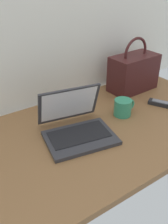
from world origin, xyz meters
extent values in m
cube|color=brown|center=(0.00, 0.00, 0.01)|extent=(1.60, 0.76, 0.03)
cube|color=#2D2D33|center=(-0.08, -0.03, 0.04)|extent=(0.35, 0.27, 0.02)
cube|color=black|center=(-0.07, -0.01, 0.05)|extent=(0.29, 0.19, 0.00)
cube|color=#2D2D33|center=(-0.05, 0.11, 0.14)|extent=(0.31, 0.13, 0.19)
cube|color=white|center=(-0.05, 0.11, 0.14)|extent=(0.28, 0.11, 0.17)
cylinder|color=#338C66|center=(0.23, 0.03, 0.07)|extent=(0.09, 0.09, 0.09)
torus|color=#338C66|center=(0.28, 0.03, 0.07)|extent=(0.06, 0.01, 0.06)
cube|color=black|center=(0.48, -0.02, 0.04)|extent=(0.12, 0.16, 0.02)
cube|color=slate|center=(0.48, -0.02, 0.05)|extent=(0.09, 0.12, 0.00)
cube|color=#3F1919|center=(0.49, 0.23, 0.14)|extent=(0.31, 0.17, 0.22)
torus|color=#3F1919|center=(0.49, 0.23, 0.27)|extent=(0.18, 0.02, 0.18)
camera|label=1|loc=(-0.58, -0.80, 0.72)|focal=40.15mm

